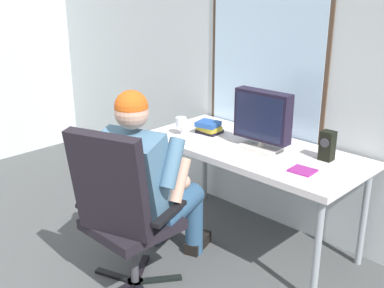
{
  "coord_description": "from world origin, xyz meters",
  "views": [
    {
      "loc": [
        1.71,
        -0.05,
        1.8
      ],
      "look_at": [
        -0.23,
        1.92,
        0.81
      ],
      "focal_mm": 44.89,
      "sensor_mm": 36.0,
      "label": 1
    }
  ],
  "objects_px": {
    "desk": "(252,155)",
    "crt_monitor": "(262,118)",
    "wine_glass": "(181,123)",
    "office_chair": "(121,208)",
    "desk_speaker": "(327,146)",
    "cd_case": "(303,171)",
    "person_seated": "(147,181)",
    "book_stack": "(209,127)"
  },
  "relations": [
    {
      "from": "desk_speaker",
      "to": "crt_monitor",
      "type": "bearing_deg",
      "value": -164.15
    },
    {
      "from": "desk",
      "to": "crt_monitor",
      "type": "distance_m",
      "value": 0.27
    },
    {
      "from": "desk_speaker",
      "to": "office_chair",
      "type": "bearing_deg",
      "value": -118.79
    },
    {
      "from": "wine_glass",
      "to": "person_seated",
      "type": "bearing_deg",
      "value": -62.75
    },
    {
      "from": "desk",
      "to": "desk_speaker",
      "type": "distance_m",
      "value": 0.51
    },
    {
      "from": "book_stack",
      "to": "crt_monitor",
      "type": "bearing_deg",
      "value": 0.88
    },
    {
      "from": "cd_case",
      "to": "desk",
      "type": "bearing_deg",
      "value": 164.63
    },
    {
      "from": "cd_case",
      "to": "book_stack",
      "type": "bearing_deg",
      "value": 171.08
    },
    {
      "from": "desk",
      "to": "cd_case",
      "type": "distance_m",
      "value": 0.49
    },
    {
      "from": "person_seated",
      "to": "desk_speaker",
      "type": "height_order",
      "value": "person_seated"
    },
    {
      "from": "office_chair",
      "to": "person_seated",
      "type": "height_order",
      "value": "person_seated"
    },
    {
      "from": "person_seated",
      "to": "book_stack",
      "type": "height_order",
      "value": "person_seated"
    },
    {
      "from": "office_chair",
      "to": "cd_case",
      "type": "height_order",
      "value": "office_chair"
    },
    {
      "from": "person_seated",
      "to": "crt_monitor",
      "type": "xyz_separation_m",
      "value": [
        0.28,
        0.75,
        0.29
      ]
    },
    {
      "from": "person_seated",
      "to": "book_stack",
      "type": "xyz_separation_m",
      "value": [
        -0.18,
        0.74,
        0.13
      ]
    },
    {
      "from": "person_seated",
      "to": "book_stack",
      "type": "bearing_deg",
      "value": 103.63
    },
    {
      "from": "desk",
      "to": "book_stack",
      "type": "bearing_deg",
      "value": 178.9
    },
    {
      "from": "book_stack",
      "to": "person_seated",
      "type": "bearing_deg",
      "value": -76.37
    },
    {
      "from": "crt_monitor",
      "to": "wine_glass",
      "type": "bearing_deg",
      "value": -163.68
    },
    {
      "from": "crt_monitor",
      "to": "book_stack",
      "type": "bearing_deg",
      "value": -179.12
    },
    {
      "from": "desk_speaker",
      "to": "book_stack",
      "type": "height_order",
      "value": "desk_speaker"
    },
    {
      "from": "person_seated",
      "to": "desk_speaker",
      "type": "bearing_deg",
      "value": 51.35
    },
    {
      "from": "desk",
      "to": "desk_speaker",
      "type": "xyz_separation_m",
      "value": [
        0.47,
        0.13,
        0.15
      ]
    },
    {
      "from": "person_seated",
      "to": "crt_monitor",
      "type": "distance_m",
      "value": 0.85
    },
    {
      "from": "desk_speaker",
      "to": "cd_case",
      "type": "height_order",
      "value": "desk_speaker"
    },
    {
      "from": "wine_glass",
      "to": "desk_speaker",
      "type": "bearing_deg",
      "value": 16.12
    },
    {
      "from": "desk",
      "to": "wine_glass",
      "type": "relative_size",
      "value": 11.7
    },
    {
      "from": "desk_speaker",
      "to": "book_stack",
      "type": "relative_size",
      "value": 1.04
    },
    {
      "from": "desk",
      "to": "book_stack",
      "type": "height_order",
      "value": "book_stack"
    },
    {
      "from": "person_seated",
      "to": "crt_monitor",
      "type": "height_order",
      "value": "person_seated"
    },
    {
      "from": "person_seated",
      "to": "desk_speaker",
      "type": "xyz_separation_m",
      "value": [
        0.69,
        0.86,
        0.18
      ]
    },
    {
      "from": "crt_monitor",
      "to": "cd_case",
      "type": "height_order",
      "value": "crt_monitor"
    },
    {
      "from": "wine_glass",
      "to": "office_chair",
      "type": "bearing_deg",
      "value": -65.88
    },
    {
      "from": "book_stack",
      "to": "wine_glass",
      "type": "bearing_deg",
      "value": -126.1
    },
    {
      "from": "wine_glass",
      "to": "cd_case",
      "type": "height_order",
      "value": "wine_glass"
    },
    {
      "from": "office_chair",
      "to": "cd_case",
      "type": "distance_m",
      "value": 1.07
    },
    {
      "from": "desk",
      "to": "crt_monitor",
      "type": "xyz_separation_m",
      "value": [
        0.06,
        0.01,
        0.26
      ]
    },
    {
      "from": "desk",
      "to": "office_chair",
      "type": "xyz_separation_m",
      "value": [
        -0.15,
        -0.99,
        -0.09
      ]
    },
    {
      "from": "desk_speaker",
      "to": "cd_case",
      "type": "relative_size",
      "value": 1.24
    },
    {
      "from": "wine_glass",
      "to": "book_stack",
      "type": "height_order",
      "value": "wine_glass"
    },
    {
      "from": "office_chair",
      "to": "person_seated",
      "type": "bearing_deg",
      "value": 106.48
    },
    {
      "from": "desk",
      "to": "person_seated",
      "type": "height_order",
      "value": "person_seated"
    }
  ]
}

